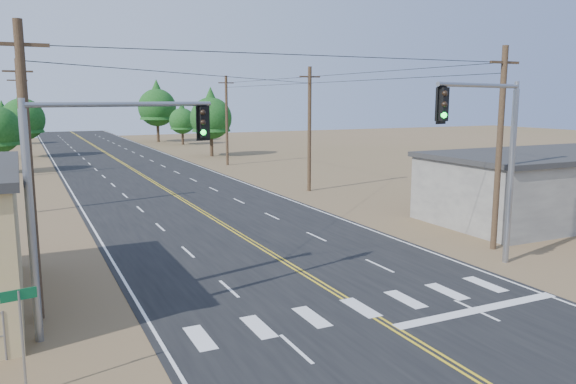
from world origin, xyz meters
TOP-DOWN VIEW (x-y plane):
  - road at (0.00, 30.00)m, footprint 15.00×200.00m
  - building_right at (19.00, 16.00)m, footprint 15.00×8.00m
  - utility_pole_left_near at (-10.50, 12.00)m, footprint 1.80×0.30m
  - utility_pole_left_mid at (-10.50, 32.00)m, footprint 1.80×0.30m
  - utility_pole_left_far at (-10.50, 52.00)m, footprint 1.80×0.30m
  - utility_pole_right_near at (10.50, 12.00)m, footprint 1.80×0.30m
  - utility_pole_right_mid at (10.50, 32.00)m, footprint 1.80×0.30m
  - utility_pole_right_far at (10.50, 52.00)m, footprint 1.80×0.30m
  - signal_mast_left at (-8.73, 10.51)m, footprint 6.41×1.98m
  - signal_mast_right at (7.50, 9.46)m, footprint 6.14×2.19m
  - street_sign at (-11.00, 6.56)m, footprint 0.84×0.16m
  - tree_left_mid at (-10.13, 70.80)m, footprint 5.32×5.32m
  - tree_left_far at (-12.95, 94.52)m, footprint 4.36×4.36m
  - tree_right_near at (11.95, 62.25)m, footprint 5.41×5.41m
  - tree_right_mid at (13.46, 82.23)m, footprint 4.21×4.21m
  - tree_right_far at (11.19, 89.94)m, footprint 6.46×6.46m

SIDE VIEW (x-z plane):
  - road at x=0.00m, z-range 0.00..0.02m
  - street_sign at x=-11.00m, z-range 0.48..3.32m
  - building_right at x=19.00m, z-range 0.00..4.00m
  - tree_right_mid at x=13.46m, z-range 0.78..7.79m
  - tree_left_far at x=-12.95m, z-range 0.81..8.08m
  - signal_mast_left at x=-8.73m, z-range 1.36..8.87m
  - utility_pole_left_near at x=-10.50m, z-range 0.12..10.12m
  - utility_pole_left_mid at x=-10.50m, z-range 0.12..10.12m
  - utility_pole_left_far at x=-10.50m, z-range 0.12..10.12m
  - utility_pole_right_near at x=10.50m, z-range 0.12..10.12m
  - utility_pole_right_mid at x=10.50m, z-range 0.12..10.12m
  - utility_pole_right_far at x=10.50m, z-range 0.12..10.12m
  - tree_left_mid at x=-10.13m, z-range 0.99..9.85m
  - tree_right_near at x=11.95m, z-range 1.01..10.02m
  - signal_mast_right at x=7.50m, z-range 1.42..9.66m
  - tree_right_far at x=11.19m, z-range 1.20..11.97m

